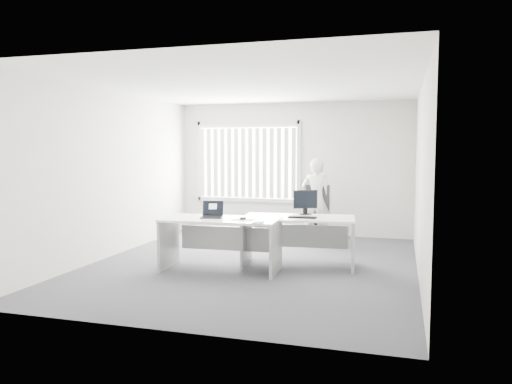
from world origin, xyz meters
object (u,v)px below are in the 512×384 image
(desk_near, at_px, (221,233))
(person, at_px, (316,200))
(office_chair, at_px, (316,225))
(desk_far, at_px, (299,231))
(laptop, at_px, (211,210))
(monitor, at_px, (305,202))

(desk_near, distance_m, person, 2.96)
(desk_near, bearing_deg, office_chair, 66.35)
(desk_far, distance_m, office_chair, 2.03)
(desk_near, relative_size, office_chair, 1.58)
(laptop, relative_size, monitor, 0.81)
(person, distance_m, laptop, 3.00)
(desk_far, xyz_separation_m, office_chair, (-0.06, 2.02, -0.21))
(office_chair, xyz_separation_m, laptop, (-1.16, -2.59, 0.57))
(desk_near, height_order, laptop, laptop)
(office_chair, xyz_separation_m, person, (-0.03, 0.18, 0.48))
(monitor, bearing_deg, laptop, -170.53)
(office_chair, distance_m, person, 0.51)
(desk_near, bearing_deg, laptop, 174.86)
(office_chair, height_order, monitor, monitor)
(monitor, bearing_deg, desk_far, -124.33)
(office_chair, height_order, person, person)
(desk_far, bearing_deg, monitor, 74.75)
(person, xyz_separation_m, laptop, (-1.13, -2.77, 0.09))
(desk_near, distance_m, monitor, 1.48)
(desk_far, relative_size, monitor, 4.52)
(office_chair, bearing_deg, desk_near, -111.86)
(laptop, bearing_deg, desk_near, -14.42)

